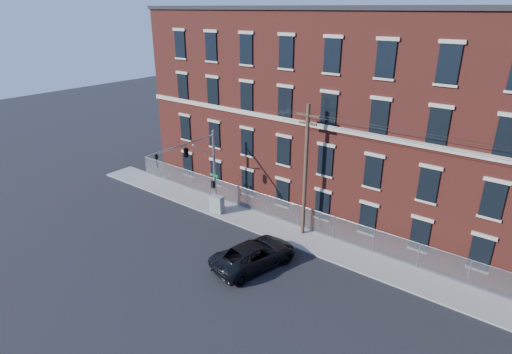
{
  "coord_description": "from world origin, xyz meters",
  "views": [
    {
      "loc": [
        16.41,
        -18.88,
        16.18
      ],
      "look_at": [
        -1.28,
        4.0,
        4.44
      ],
      "focal_mm": 29.42,
      "sensor_mm": 36.0,
      "label": 1
    }
  ],
  "objects": [
    {
      "name": "utility_cabinet",
      "position": [
        -5.59,
        4.2,
        0.85
      ],
      "size": [
        1.2,
        0.65,
        1.46
      ],
      "primitive_type": "cube",
      "rotation": [
        0.0,
        0.0,
        0.06
      ],
      "color": "gray",
      "rests_on": "sidewalk"
    },
    {
      "name": "ground",
      "position": [
        0.0,
        0.0,
        0.0
      ],
      "size": [
        140.0,
        140.0,
        0.0
      ],
      "primitive_type": "plane",
      "color": "black",
      "rests_on": "ground"
    },
    {
      "name": "pickup_truck",
      "position": [
        1.65,
        0.03,
        0.84
      ],
      "size": [
        4.16,
        6.57,
        1.69
      ],
      "primitive_type": "imported",
      "rotation": [
        0.0,
        0.0,
        2.9
      ],
      "color": "black",
      "rests_on": "ground"
    },
    {
      "name": "chain_link_fence",
      "position": [
        12.0,
        6.3,
        1.06
      ],
      "size": [
        59.06,
        0.06,
        1.85
      ],
      "color": "#A5A8AD",
      "rests_on": "ground"
    },
    {
      "name": "utility_pole_near",
      "position": [
        2.0,
        5.6,
        5.34
      ],
      "size": [
        1.8,
        0.28,
        10.0
      ],
      "color": "#4B3325",
      "rests_on": "ground"
    },
    {
      "name": "mill_building",
      "position": [
        12.0,
        13.93,
        8.15
      ],
      "size": [
        55.3,
        14.32,
        16.3
      ],
      "color": "maroon",
      "rests_on": "ground"
    },
    {
      "name": "sidewalk",
      "position": [
        12.0,
        5.0,
        0.06
      ],
      "size": [
        65.0,
        3.0,
        0.12
      ],
      "primitive_type": "cube",
      "color": "gray",
      "rests_on": "ground"
    },
    {
      "name": "traffic_signal_mast",
      "position": [
        -6.0,
        2.18,
        5.39
      ],
      "size": [
        0.9,
        6.75,
        7.0
      ],
      "color": "#9EA0A5",
      "rests_on": "ground"
    }
  ]
}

